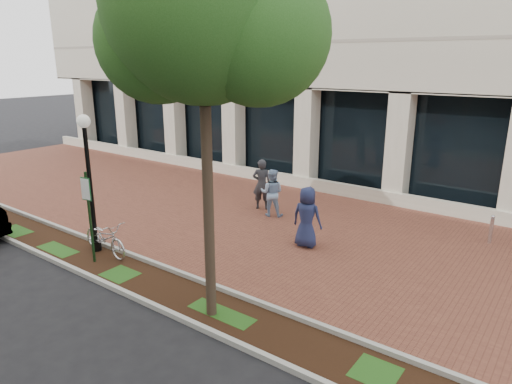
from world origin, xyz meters
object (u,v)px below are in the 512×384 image
Objects in this scene: parking_sign at (88,206)px; lamppost at (89,176)px; pedestrian_right at (307,217)px; bollard at (491,229)px; locked_bicycle at (105,238)px; pedestrian_left at (262,184)px; pedestrian_mid at (272,193)px; street_tree at (206,17)px.

lamppost is (-0.63, 0.53, 0.62)m from parking_sign.
pedestrian_right is 5.59m from bollard.
locked_bicycle is 5.78m from pedestrian_right.
pedestrian_right is (4.10, 4.41, -0.70)m from parking_sign.
locked_bicycle is at bearing -139.49° from bollard.
pedestrian_right is at bearing 40.22° from parking_sign.
pedestrian_mid is at bearing 126.70° from pedestrian_left.
parking_sign is 1.40× the size of pedestrian_right.
street_tree is (5.04, -0.57, 3.84)m from lamppost.
locked_bicycle is 5.86m from pedestrian_mid.
pedestrian_right is at bearing 122.30° from pedestrian_left.
pedestrian_right is at bearing 39.41° from lamppost.
street_tree reaches higher than parking_sign.
pedestrian_right reaches higher than locked_bicycle.
pedestrian_left is 1.03× the size of pedestrian_right.
lamppost is 6.36m from street_tree.
pedestrian_left reaches higher than locked_bicycle.
pedestrian_mid is at bearing 113.80° from street_tree.
lamppost is 2.15× the size of pedestrian_right.
pedestrian_left is (0.98, 6.48, -0.67)m from parking_sign.
parking_sign is 1.33× the size of locked_bicycle.
pedestrian_left reaches higher than bollard.
lamppost is 0.48× the size of street_tree.
pedestrian_mid is at bearing -14.70° from locked_bicycle.
pedestrian_right is (2.39, -1.67, 0.07)m from pedestrian_mid.
parking_sign is at bearing -40.18° from lamppost.
pedestrian_left is at bearing 74.85° from lamppost.
locked_bicycle is 1.13× the size of pedestrian_mid.
street_tree is 7.23m from locked_bicycle.
pedestrian_mid is 6.98m from bollard.
street_tree is at bearing 87.75° from pedestrian_right.
lamppost is at bearing 50.80° from pedestrian_left.
pedestrian_left is at bearing 74.47° from parking_sign.
bollard is (4.34, 3.48, -0.46)m from pedestrian_right.
street_tree reaches higher than pedestrian_left.
street_tree is 4.46× the size of pedestrian_right.
bollard is at bearing -45.39° from locked_bicycle.
bollard is (6.73, 1.82, -0.39)m from pedestrian_mid.
pedestrian_left is at bearing -51.67° from pedestrian_mid.
bollard is at bearing -147.52° from pedestrian_right.
parking_sign reaches higher than locked_bicycle.
parking_sign is 2.84× the size of bollard.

